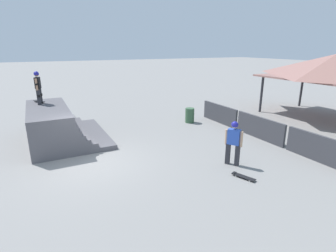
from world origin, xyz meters
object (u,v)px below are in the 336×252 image
at_px(skateboard_on_ground, 243,176).
at_px(bystander_walking, 234,140).
at_px(skateboard_on_deck, 39,101).
at_px(trash_bin, 190,115).
at_px(skater_on_deck, 38,85).

bearing_deg(skateboard_on_ground, bystander_walking, -41.16).
height_order(skateboard_on_deck, trash_bin, skateboard_on_deck).
xyz_separation_m(skater_on_deck, skateboard_on_ground, (7.85, 5.74, -2.46)).
xyz_separation_m(skater_on_deck, bystander_walking, (6.85, 6.11, -1.53)).
distance_m(bystander_walking, skateboard_on_ground, 1.42).
xyz_separation_m(skateboard_on_deck, skateboard_on_ground, (8.22, 5.78, -1.63)).
distance_m(skateboard_on_deck, bystander_walking, 9.51).
height_order(skater_on_deck, trash_bin, skater_on_deck).
bearing_deg(skater_on_deck, trash_bin, 94.70).
distance_m(bystander_walking, trash_bin, 5.92).
height_order(skater_on_deck, skateboard_on_deck, skater_on_deck).
height_order(bystander_walking, trash_bin, bystander_walking).
bearing_deg(skater_on_deck, bystander_walking, 55.17).
relative_size(skateboard_on_deck, trash_bin, 0.99).
relative_size(skater_on_deck, trash_bin, 1.83).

